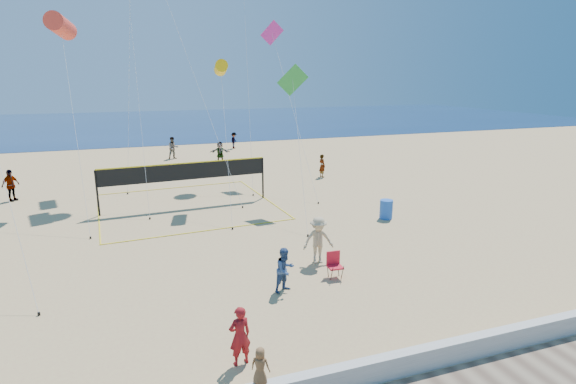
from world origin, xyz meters
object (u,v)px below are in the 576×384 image
object	(u,v)px
woman	(240,336)
volleyball_net	(185,176)
camp_chair	(334,263)
trash_barrel	(386,209)

from	to	relation	value
woman	volleyball_net	distance (m)	14.86
camp_chair	woman	bearing A→B (deg)	-135.99
trash_barrel	volleyball_net	xyz separation A→B (m)	(-9.30, 5.61, 1.21)
volleyball_net	camp_chair	bearing A→B (deg)	-74.43
camp_chair	trash_barrel	size ratio (longest dim) A/B	1.08
woman	trash_barrel	xyz separation A→B (m)	(9.77, 9.21, -0.30)
woman	trash_barrel	size ratio (longest dim) A/B	1.62
woman	camp_chair	distance (m)	5.81
camp_chair	trash_barrel	xyz separation A→B (m)	(5.41, 5.38, -0.05)
woman	volleyball_net	world-z (taller)	volleyball_net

